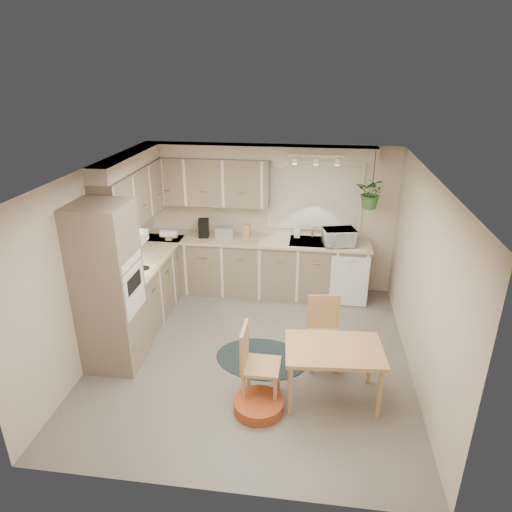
{
  "coord_description": "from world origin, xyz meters",
  "views": [
    {
      "loc": [
        0.73,
        -4.96,
        3.52
      ],
      "look_at": [
        -0.02,
        0.55,
        1.18
      ],
      "focal_mm": 32.0,
      "sensor_mm": 36.0,
      "label": 1
    }
  ],
  "objects_px": {
    "dining_table": "(332,373)",
    "braided_rug": "(262,358)",
    "chair_left": "(262,364)",
    "pet_bed": "(259,405)",
    "microwave": "(339,235)",
    "chair_back": "(325,334)"
  },
  "relations": [
    {
      "from": "dining_table",
      "to": "braided_rug",
      "type": "distance_m",
      "value": 1.12
    },
    {
      "from": "chair_left",
      "to": "pet_bed",
      "type": "bearing_deg",
      "value": -0.77
    },
    {
      "from": "chair_left",
      "to": "microwave",
      "type": "xyz_separation_m",
      "value": [
        0.88,
        2.5,
        0.65
      ]
    },
    {
      "from": "chair_left",
      "to": "chair_back",
      "type": "height_order",
      "value": "chair_left"
    },
    {
      "from": "braided_rug",
      "to": "pet_bed",
      "type": "bearing_deg",
      "value": -84.93
    },
    {
      "from": "chair_back",
      "to": "pet_bed",
      "type": "relative_size",
      "value": 1.62
    },
    {
      "from": "pet_bed",
      "to": "chair_left",
      "type": "bearing_deg",
      "value": 88.85
    },
    {
      "from": "chair_left",
      "to": "microwave",
      "type": "relative_size",
      "value": 1.9
    },
    {
      "from": "chair_left",
      "to": "microwave",
      "type": "bearing_deg",
      "value": 161.01
    },
    {
      "from": "pet_bed",
      "to": "chair_back",
      "type": "bearing_deg",
      "value": 52.93
    },
    {
      "from": "chair_back",
      "to": "microwave",
      "type": "bearing_deg",
      "value": -104.49
    },
    {
      "from": "dining_table",
      "to": "chair_left",
      "type": "relative_size",
      "value": 1.17
    },
    {
      "from": "pet_bed",
      "to": "microwave",
      "type": "xyz_separation_m",
      "value": [
        0.88,
        2.72,
        1.04
      ]
    },
    {
      "from": "pet_bed",
      "to": "microwave",
      "type": "distance_m",
      "value": 3.04
    },
    {
      "from": "dining_table",
      "to": "pet_bed",
      "type": "height_order",
      "value": "dining_table"
    },
    {
      "from": "chair_back",
      "to": "braided_rug",
      "type": "height_order",
      "value": "chair_back"
    },
    {
      "from": "braided_rug",
      "to": "microwave",
      "type": "bearing_deg",
      "value": 61.34
    },
    {
      "from": "chair_left",
      "to": "braided_rug",
      "type": "height_order",
      "value": "chair_left"
    },
    {
      "from": "chair_left",
      "to": "chair_back",
      "type": "relative_size",
      "value": 1.02
    },
    {
      "from": "braided_rug",
      "to": "pet_bed",
      "type": "height_order",
      "value": "pet_bed"
    },
    {
      "from": "chair_back",
      "to": "microwave",
      "type": "height_order",
      "value": "microwave"
    },
    {
      "from": "microwave",
      "to": "pet_bed",
      "type": "bearing_deg",
      "value": -121.86
    }
  ]
}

